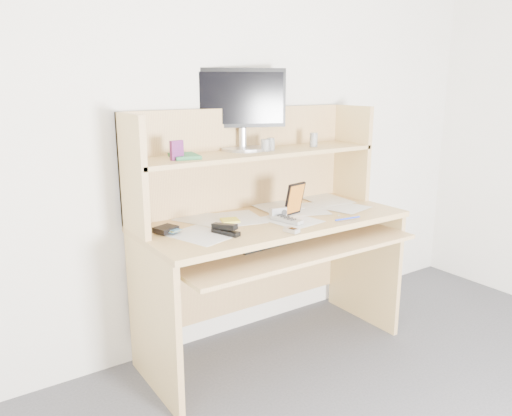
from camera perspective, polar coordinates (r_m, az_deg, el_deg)
back_wall at (r=2.76m, az=-1.87°, el=10.37°), size 3.60×0.04×2.50m
desk at (r=2.66m, az=0.99°, el=-1.95°), size 1.40×0.70×1.30m
paper_clutter at (r=2.58m, az=2.03°, el=-1.11°), size 1.32×0.54×0.01m
keyboard at (r=2.51m, az=1.52°, el=-3.68°), size 0.43×0.18×0.03m
tv_remote at (r=2.50m, az=3.52°, el=-1.34°), size 0.09×0.18×0.02m
flip_phone at (r=2.34m, az=4.08°, el=-2.45°), size 0.05×0.08×0.02m
stapler at (r=2.30m, az=-3.48°, el=-2.38°), size 0.08×0.15×0.04m
wallet at (r=2.36m, az=-10.27°, el=-2.41°), size 0.12×0.11×0.03m
sticky_note_pad at (r=2.52m, az=-3.00°, el=-1.43°), size 0.11×0.11×0.01m
digital_camera at (r=2.57m, az=2.54°, el=-0.51°), size 0.09×0.05×0.05m
game_case at (r=2.61m, az=4.43°, el=1.06°), size 0.12×0.04×0.17m
blue_pen at (r=2.58m, az=10.42°, el=-1.19°), size 0.15×0.03×0.01m
card_box at (r=2.36m, az=-9.05°, el=6.53°), size 0.07×0.03×0.09m
shelf_book at (r=2.42m, az=-8.17°, el=5.89°), size 0.15×0.19×0.02m
chip_stack_a at (r=2.63m, az=1.07°, el=7.18°), size 0.05×0.05×0.06m
chip_stack_b at (r=2.67m, az=1.69°, el=7.30°), size 0.05×0.05×0.07m
chip_stack_c at (r=2.66m, az=1.73°, el=7.08°), size 0.04×0.04×0.05m
chip_stack_d at (r=2.83m, az=6.60°, el=7.75°), size 0.05×0.05×0.08m
monitor at (r=2.68m, az=-1.72°, el=11.49°), size 0.47×0.25×0.42m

